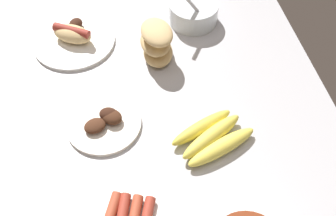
# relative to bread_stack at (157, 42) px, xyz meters

# --- Properties ---
(ground_plane) EXTENTS (1.20, 0.90, 0.03)m
(ground_plane) POSITION_rel_bread_stack_xyz_m (0.23, -0.04, -0.07)
(ground_plane) COLOR #B2B2B7
(bread_stack) EXTENTS (0.12, 0.10, 0.11)m
(bread_stack) POSITION_rel_bread_stack_xyz_m (0.00, 0.00, 0.00)
(bread_stack) COLOR tan
(bread_stack) RESTS_ON ground_plane
(banana_bunch) EXTENTS (0.16, 0.21, 0.04)m
(banana_bunch) POSITION_rel_bread_stack_xyz_m (0.30, 0.08, -0.04)
(banana_bunch) COLOR #E5D14C
(banana_bunch) RESTS_ON ground_plane
(plate_grilled_meat) EXTENTS (0.18, 0.18, 0.04)m
(plate_grilled_meat) POSITION_rel_bread_stack_xyz_m (0.20, -0.16, -0.04)
(plate_grilled_meat) COLOR white
(plate_grilled_meat) RESTS_ON ground_plane
(plate_hotdog_assembled) EXTENTS (0.23, 0.23, 0.06)m
(plate_hotdog_assembled) POSITION_rel_bread_stack_xyz_m (-0.10, -0.22, -0.04)
(plate_hotdog_assembled) COLOR white
(plate_hotdog_assembled) RESTS_ON ground_plane
(bowl_coleslaw) EXTENTS (0.14, 0.14, 0.16)m
(bowl_coleslaw) POSITION_rel_bread_stack_xyz_m (-0.13, 0.13, -0.02)
(bowl_coleslaw) COLOR silver
(bowl_coleslaw) RESTS_ON ground_plane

